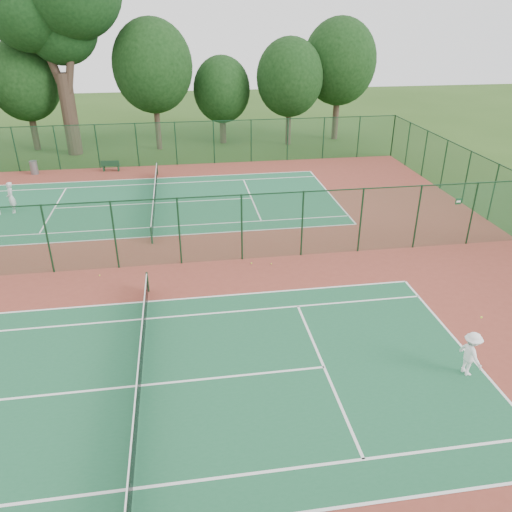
# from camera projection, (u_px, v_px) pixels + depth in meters

# --- Properties ---
(ground) EXTENTS (120.00, 120.00, 0.00)m
(ground) POSITION_uv_depth(u_px,v_px,m) (151.00, 265.00, 24.88)
(ground) COLOR #2A4A17
(ground) RESTS_ON ground
(red_pad) EXTENTS (40.00, 36.00, 0.01)m
(red_pad) POSITION_uv_depth(u_px,v_px,m) (151.00, 265.00, 24.87)
(red_pad) COLOR brown
(red_pad) RESTS_ON ground
(court_near) EXTENTS (23.77, 10.97, 0.01)m
(court_near) POSITION_uv_depth(u_px,v_px,m) (141.00, 386.00, 16.90)
(court_near) COLOR #1C5A38
(court_near) RESTS_ON red_pad
(court_far) EXTENTS (23.77, 10.97, 0.01)m
(court_far) POSITION_uv_depth(u_px,v_px,m) (155.00, 203.00, 32.84)
(court_far) COLOR #1F633F
(court_far) RESTS_ON red_pad
(fence_north) EXTENTS (40.00, 0.09, 3.50)m
(fence_north) POSITION_uv_depth(u_px,v_px,m) (157.00, 144.00, 40.04)
(fence_north) COLOR #194B28
(fence_north) RESTS_ON ground
(fence_divider) EXTENTS (40.00, 0.09, 3.50)m
(fence_divider) POSITION_uv_depth(u_px,v_px,m) (147.00, 233.00, 24.10)
(fence_divider) COLOR #1A502E
(fence_divider) RESTS_ON ground
(tennis_net_near) EXTENTS (0.10, 12.90, 0.97)m
(tennis_net_near) POSITION_uv_depth(u_px,v_px,m) (140.00, 373.00, 16.66)
(tennis_net_near) COLOR #153A1F
(tennis_net_near) RESTS_ON ground
(tennis_net_far) EXTENTS (0.10, 12.90, 0.97)m
(tennis_net_far) POSITION_uv_depth(u_px,v_px,m) (155.00, 196.00, 32.61)
(tennis_net_far) COLOR #133520
(tennis_net_far) RESTS_ON ground
(player_near) EXTENTS (0.78, 1.16, 1.67)m
(player_near) POSITION_uv_depth(u_px,v_px,m) (471.00, 354.00, 17.11)
(player_near) COLOR white
(player_near) RESTS_ON court_near
(player_far) EXTENTS (0.70, 0.83, 1.95)m
(player_far) POSITION_uv_depth(u_px,v_px,m) (11.00, 198.00, 30.93)
(player_far) COLOR silver
(player_far) RESTS_ON court_far
(trash_bin) EXTENTS (0.68, 0.68, 1.03)m
(trash_bin) POSITION_uv_depth(u_px,v_px,m) (34.00, 167.00, 38.48)
(trash_bin) COLOR slate
(trash_bin) RESTS_ON red_pad
(bench) EXTENTS (1.46, 0.55, 0.88)m
(bench) POSITION_uv_depth(u_px,v_px,m) (111.00, 166.00, 39.17)
(bench) COLOR #11311A
(bench) RESTS_ON red_pad
(stray_ball_a) EXTENTS (0.08, 0.08, 0.08)m
(stray_ball_a) POSITION_uv_depth(u_px,v_px,m) (251.00, 263.00, 24.99)
(stray_ball_a) COLOR #C0E234
(stray_ball_a) RESTS_ON red_pad
(stray_ball_b) EXTENTS (0.06, 0.06, 0.06)m
(stray_ball_b) POSITION_uv_depth(u_px,v_px,m) (271.00, 264.00, 24.95)
(stray_ball_b) COLOR #BDCB2F
(stray_ball_b) RESTS_ON red_pad
(stray_ball_c) EXTENTS (0.07, 0.07, 0.07)m
(stray_ball_c) POSITION_uv_depth(u_px,v_px,m) (100.00, 275.00, 23.86)
(stray_ball_c) COLOR #B8CC2F
(stray_ball_c) RESTS_ON red_pad
(big_tree) EXTENTS (10.97, 8.03, 16.85)m
(big_tree) POSITION_uv_depth(u_px,v_px,m) (54.00, 3.00, 39.03)
(big_tree) COLOR #39281F
(big_tree) RESTS_ON ground
(evergreen_row) EXTENTS (39.00, 5.00, 12.00)m
(evergreen_row) POSITION_uv_depth(u_px,v_px,m) (165.00, 147.00, 46.43)
(evergreen_row) COLOR black
(evergreen_row) RESTS_ON ground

